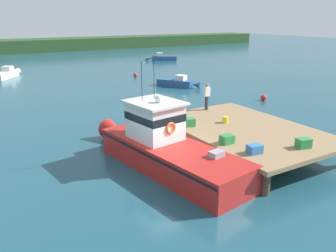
# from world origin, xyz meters

# --- Properties ---
(ground_plane) EXTENTS (200.00, 200.00, 0.00)m
(ground_plane) POSITION_xyz_m (0.00, 0.00, 0.00)
(ground_plane) COLOR #1E4C5B
(dock) EXTENTS (6.00, 9.00, 1.20)m
(dock) POSITION_xyz_m (4.80, 0.00, 1.07)
(dock) COLOR #4C3D2D
(dock) RESTS_ON ground
(main_fishing_boat) EXTENTS (3.74, 9.96, 4.80)m
(main_fishing_boat) POSITION_xyz_m (0.11, 0.27, 1.01)
(main_fishing_boat) COLOR red
(main_fishing_boat) RESTS_ON ground
(crate_stack_mid_dock) EXTENTS (0.63, 0.49, 0.38)m
(crate_stack_mid_dock) POSITION_xyz_m (2.73, -2.85, 1.39)
(crate_stack_mid_dock) COLOR #3370B2
(crate_stack_mid_dock) RESTS_ON dock
(crate_stack_near_edge) EXTENTS (0.68, 0.55, 0.43)m
(crate_stack_near_edge) POSITION_xyz_m (5.03, -3.47, 1.41)
(crate_stack_near_edge) COLOR #2D8442
(crate_stack_near_edge) RESTS_ON dock
(crate_single_by_cleat) EXTENTS (0.69, 0.57, 0.42)m
(crate_single_by_cleat) POSITION_xyz_m (2.45, 1.67, 1.41)
(crate_single_by_cleat) COLOR #2D8442
(crate_single_by_cleat) RESTS_ON dock
(crate_single_far) EXTENTS (0.61, 0.45, 0.40)m
(crate_single_far) POSITION_xyz_m (2.50, -1.34, 1.40)
(crate_single_far) COLOR #2D8442
(crate_single_far) RESTS_ON dock
(bait_bucket) EXTENTS (0.32, 0.32, 0.34)m
(bait_bucket) POSITION_xyz_m (4.50, 1.19, 1.37)
(bait_bucket) COLOR yellow
(bait_bucket) RESTS_ON dock
(deckhand_by_the_boat) EXTENTS (0.36, 0.22, 1.63)m
(deckhand_by_the_boat) POSITION_xyz_m (5.26, 3.91, 2.06)
(deckhand_by_the_boat) COLOR #383842
(deckhand_by_the_boat) RESTS_ON dock
(moored_boat_far_left) EXTENTS (4.82, 3.07, 1.25)m
(moored_boat_far_left) POSITION_xyz_m (20.13, 35.58, 0.43)
(moored_boat_far_left) COLOR #285184
(moored_boat_far_left) RESTS_ON ground
(moored_boat_outer_mooring) EXTENTS (3.65, 4.60, 1.25)m
(moored_boat_outer_mooring) POSITION_xyz_m (-3.15, 30.83, 0.43)
(moored_boat_outer_mooring) COLOR white
(moored_boat_outer_mooring) RESTS_ON ground
(moored_boat_off_the_point) EXTENTS (3.23, 4.37, 1.17)m
(moored_boat_off_the_point) POSITION_xyz_m (10.96, 16.21, 0.40)
(moored_boat_off_the_point) COLOR #285184
(moored_boat_off_the_point) RESTS_ON ground
(mooring_buoy_channel_marker) EXTENTS (0.46, 0.46, 0.46)m
(mooring_buoy_channel_marker) POSITION_xyz_m (9.81, 23.74, 0.23)
(mooring_buoy_channel_marker) COLOR red
(mooring_buoy_channel_marker) RESTS_ON ground
(mooring_buoy_spare_mooring) EXTENTS (0.50, 0.50, 0.50)m
(mooring_buoy_spare_mooring) POSITION_xyz_m (13.89, 7.46, 0.25)
(mooring_buoy_spare_mooring) COLOR red
(mooring_buoy_spare_mooring) RESTS_ON ground
(far_shoreline) EXTENTS (120.00, 8.00, 2.40)m
(far_shoreline) POSITION_xyz_m (0.00, 62.00, 1.20)
(far_shoreline) COLOR #284723
(far_shoreline) RESTS_ON ground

